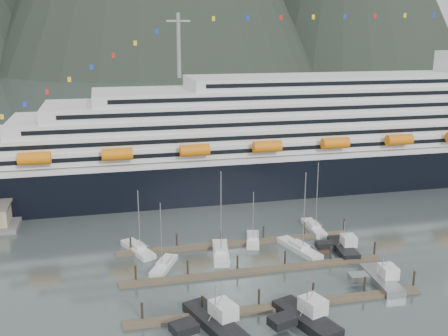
{
  "coord_description": "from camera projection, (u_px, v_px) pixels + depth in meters",
  "views": [
    {
      "loc": [
        -30.42,
        -79.16,
        41.32
      ],
      "look_at": [
        -6.17,
        22.0,
        14.51
      ],
      "focal_mm": 42.0,
      "sensor_mm": 36.0,
      "label": 1
    }
  ],
  "objects": [
    {
      "name": "trawler_b",
      "position": [
        306.0,
        317.0,
        76.7
      ],
      "size": [
        10.11,
        12.46,
        7.72
      ],
      "rotation": [
        0.0,
        0.0,
        1.89
      ],
      "color": "black",
      "rests_on": "ground"
    },
    {
      "name": "trawler_a",
      "position": [
        215.0,
        322.0,
        75.52
      ],
      "size": [
        10.94,
        13.97,
        7.43
      ],
      "rotation": [
        0.0,
        0.0,
        1.9
      ],
      "color": "black",
      "rests_on": "ground"
    },
    {
      "name": "dock_mid",
      "position": [
        256.0,
        270.0,
        93.41
      ],
      "size": [
        48.18,
        2.28,
        3.2
      ],
      "color": "#4B4130",
      "rests_on": "ground"
    },
    {
      "name": "trawler_d",
      "position": [
        381.0,
        279.0,
        88.97
      ],
      "size": [
        8.35,
        11.27,
        6.56
      ],
      "rotation": [
        0.0,
        0.0,
        1.5
      ],
      "color": "gray",
      "rests_on": "ground"
    },
    {
      "name": "cruise_ship",
      "position": [
        322.0,
        141.0,
        147.24
      ],
      "size": [
        210.0,
        30.4,
        50.3
      ],
      "color": "black",
      "rests_on": "ground"
    },
    {
      "name": "dock_near",
      "position": [
        280.0,
        306.0,
        81.17
      ],
      "size": [
        48.18,
        2.28,
        3.2
      ],
      "color": "#4B4130",
      "rests_on": "ground"
    },
    {
      "name": "sailboat_g",
      "position": [
        314.0,
        228.0,
        113.47
      ],
      "size": [
        3.14,
        10.41,
        15.71
      ],
      "rotation": [
        0.0,
        0.0,
        1.51
      ],
      "color": "silver",
      "rests_on": "ground"
    },
    {
      "name": "sailboat_b",
      "position": [
        221.0,
        253.0,
        100.35
      ],
      "size": [
        5.02,
        11.67,
        17.56
      ],
      "rotation": [
        0.0,
        0.0,
        1.38
      ],
      "color": "silver",
      "rests_on": "ground"
    },
    {
      "name": "trawler_e",
      "position": [
        343.0,
        247.0,
        102.27
      ],
      "size": [
        8.04,
        10.54,
        6.62
      ],
      "rotation": [
        0.0,
        0.0,
        1.45
      ],
      "color": "black",
      "rests_on": "ground"
    },
    {
      "name": "sailboat_a",
      "position": [
        164.0,
        266.0,
        94.88
      ],
      "size": [
        6.18,
        8.97,
        13.14
      ],
      "rotation": [
        0.0,
        0.0,
        1.11
      ],
      "color": "silver",
      "rests_on": "ground"
    },
    {
      "name": "sailboat_d",
      "position": [
        299.0,
        249.0,
        102.49
      ],
      "size": [
        5.79,
        11.99,
        16.66
      ],
      "rotation": [
        0.0,
        0.0,
        1.84
      ],
      "color": "silver",
      "rests_on": "ground"
    },
    {
      "name": "sailboat_f",
      "position": [
        253.0,
        240.0,
        106.85
      ],
      "size": [
        4.81,
        8.93,
        11.34
      ],
      "rotation": [
        0.0,
        0.0,
        1.28
      ],
      "color": "silver",
      "rests_on": "ground"
    },
    {
      "name": "sailboat_e",
      "position": [
        138.0,
        250.0,
        102.01
      ],
      "size": [
        6.29,
        10.72,
        13.24
      ],
      "rotation": [
        0.0,
        0.0,
        1.94
      ],
      "color": "silver",
      "rests_on": "ground"
    },
    {
      "name": "dock_far",
      "position": [
        237.0,
        243.0,
        105.65
      ],
      "size": [
        48.18,
        2.28,
        3.2
      ],
      "color": "#4B4130",
      "rests_on": "ground"
    },
    {
      "name": "ground",
      "position": [
        287.0,
        276.0,
        91.72
      ],
      "size": [
        1600.0,
        1600.0,
        0.0
      ],
      "primitive_type": "plane",
      "color": "#4B5858",
      "rests_on": "ground"
    }
  ]
}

